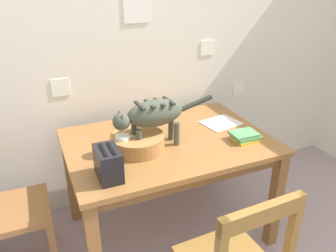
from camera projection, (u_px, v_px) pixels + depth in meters
name	position (u px, v px, depth m)	size (l,w,h in m)	color
wall_rear	(141.00, 46.00, 2.56)	(4.53, 0.11, 2.50)	silver
dining_table	(168.00, 151.00, 2.27)	(1.33, 0.93, 0.76)	#936032
cat	(153.00, 115.00, 2.06)	(0.67, 0.17, 0.31)	#494D41
saucer_bowl	(123.00, 151.00, 2.07)	(0.18, 0.18, 0.03)	teal
coffee_mug	(123.00, 142.00, 2.04)	(0.13, 0.09, 0.09)	white
magazine	(221.00, 123.00, 2.47)	(0.26, 0.21, 0.01)	silver
book_stack	(245.00, 136.00, 2.22)	(0.19, 0.14, 0.06)	gold
wicker_basket	(138.00, 142.00, 2.10)	(0.33, 0.33, 0.10)	#AE763E
toaster	(108.00, 164.00, 1.80)	(0.12, 0.20, 0.18)	black
wooden_chair_near	(5.00, 210.00, 2.04)	(0.42, 0.42, 0.94)	brown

